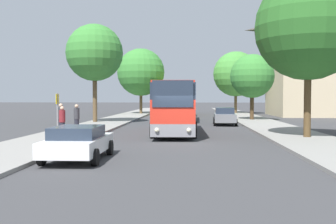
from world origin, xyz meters
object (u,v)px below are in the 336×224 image
Objects in this scene: bus_rear at (181,102)px; pedestrian_waiting_far at (61,118)px; tree_left_near at (95,53)px; tree_right_mid at (252,76)px; tree_right_far at (236,74)px; tree_left_far at (141,72)px; parked_car_left_curb at (78,142)px; bus_stop_sign at (57,109)px; bus_front at (174,107)px; tree_right_near at (308,27)px; bus_middle at (178,103)px; pedestrian_walking_back at (62,121)px; pedestrian_waiting_near at (77,118)px; parked_car_right_near at (225,116)px.

bus_rear is 5.77× the size of pedestrian_waiting_far.
pedestrian_waiting_far is 12.47m from tree_left_near.
tree_left_near is 15.84m from tree_right_mid.
tree_right_mid is 0.75× the size of tree_right_far.
tree_left_near is 1.01× the size of tree_right_far.
tree_left_near is 26.24m from tree_right_far.
tree_left_far is (1.28, 30.03, 4.76)m from pedestrian_waiting_far.
parked_car_left_curb is (-2.99, -37.87, -1.02)m from bus_rear.
tree_right_far is (10.81, 42.03, 5.02)m from parked_car_left_curb.
bus_rear is at bearing 77.63° from bus_stop_sign.
bus_front is 1.19× the size of tree_right_far.
bus_front reaches higher than pedestrian_waiting_far.
tree_right_near is 17.54m from tree_right_mid.
bus_stop_sign is 1.34× the size of pedestrian_waiting_far.
bus_middle is at bearing 82.29° from parked_car_left_curb.
bus_middle is at bearing -113.85° from tree_right_far.
pedestrian_waiting_far is at bearing -116.40° from pedestrian_walking_back.
tree_right_mid is at bearing -17.89° from pedestrian_waiting_near.
bus_stop_sign is at bearing -156.41° from bus_front.
pedestrian_waiting_near is at bearing -90.72° from tree_left_far.
tree_left_far reaches higher than tree_right_mid.
bus_rear is 1.63× the size of tree_right_mid.
bus_rear is at bearing -147.97° from pedestrian_walking_back.
bus_rear is at bearing 66.63° from tree_left_near.
tree_right_mid is 16.67m from tree_right_far.
parked_car_left_curb is 10.28m from pedestrian_waiting_near.
pedestrian_walking_back is at bearing -111.74° from tree_right_far.
tree_left_near is at bearing 30.85° from pedestrian_waiting_near.
parked_car_right_near is 0.69× the size of tree_right_mid.
pedestrian_walking_back is (-0.10, -2.55, -0.03)m from pedestrian_waiting_near.
tree_right_near is at bearing -24.30° from bus_front.
bus_rear is 31.18m from pedestrian_walking_back.
pedestrian_waiting_near is at bearing 106.20° from parked_car_left_curb.
pedestrian_walking_back is 0.20× the size of tree_right_far.
tree_right_near is at bearing -39.50° from tree_left_near.
bus_stop_sign is 1.39× the size of pedestrian_waiting_near.
bus_middle is 2.31× the size of parked_car_right_near.
parked_car_right_near is 0.52× the size of tree_right_far.
parked_car_left_curb is 0.94× the size of parked_car_right_near.
bus_middle is at bearing -48.34° from parked_car_right_near.
bus_front is 5.96× the size of pedestrian_walking_back.
bus_rear is 31.31m from tree_right_near.
bus_rear is at bearing -154.31° from pedestrian_waiting_far.
tree_right_far is at bearing 10.79° from tree_left_far.
pedestrian_waiting_near is (0.62, 1.84, -0.64)m from bus_stop_sign.
pedestrian_waiting_near is (-6.07, -14.80, -0.73)m from bus_middle.
bus_middle is 1.18× the size of tree_left_near.
parked_car_left_curb is at bearing -86.26° from tree_left_far.
bus_rear is at bearing 84.99° from parked_car_left_curb.
pedestrian_walking_back is at bearing 52.16° from parked_car_right_near.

